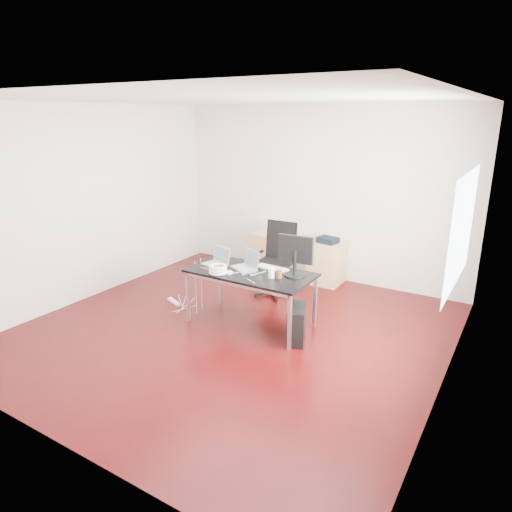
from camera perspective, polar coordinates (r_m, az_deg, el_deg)
The scene contains 18 objects.
room_shell at distance 5.41m, azimuth -2.70°, elevation 4.07°, with size 5.00×5.00×5.00m.
desk at distance 5.81m, azimuth -0.70°, elevation -2.46°, with size 1.60×0.80×0.73m.
office_chair at distance 6.89m, azimuth 2.56°, elevation 0.10°, with size 0.50×0.51×1.08m.
filing_cabinet_left at distance 7.92m, azimuth 1.62°, elevation 0.47°, with size 0.50×0.50×0.70m, color tan.
filing_cabinet_right at distance 7.47m, azimuth 8.82°, elevation -0.78°, with size 0.50×0.50×0.70m, color tan.
pc_tower at distance 5.59m, azimuth 5.08°, elevation -8.44°, with size 0.20×0.45×0.44m, color black.
wastebasket at distance 7.56m, azimuth 8.77°, elevation -2.25°, with size 0.24×0.24×0.28m, color black.
power_strip at distance 6.81m, azimuth -10.25°, elevation -5.64°, with size 0.30×0.06×0.04m, color white.
laptop_left at distance 6.06m, azimuth -4.89°, elevation -0.58°, with size 0.39×0.34×0.23m.
laptop_right at distance 5.90m, azimuth -1.18°, elevation -1.02°, with size 0.41×0.38×0.23m.
monitor at distance 5.58m, azimuth 4.96°, elevation 0.30°, with size 0.45×0.26×0.51m.
keyboard at distance 5.89m, azimuth 2.00°, elevation -1.52°, with size 0.44×0.14×0.02m, color white.
cup_white at distance 5.56m, azimuth 1.94°, elevation -2.13°, with size 0.08×0.08×0.12m, color white.
cup_brown at distance 5.56m, azimuth 2.87°, elevation -2.28°, with size 0.08×0.08×0.10m, color #58301E.
cable_coil at distance 5.73m, azimuth -4.77°, elevation -1.68°, with size 0.24×0.24×0.11m.
power_adapter at distance 5.73m, azimuth -3.38°, elevation -2.05°, with size 0.07×0.07×0.03m, color white.
speaker at distance 7.80m, azimuth 1.97°, elevation 3.55°, with size 0.09×0.08×0.18m, color #9E9E9E.
navy_garment at distance 7.28m, azimuth 8.96°, elevation 1.98°, with size 0.30×0.24×0.09m, color black.
Camera 1 is at (3.00, -4.36, 2.63)m, focal length 32.00 mm.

